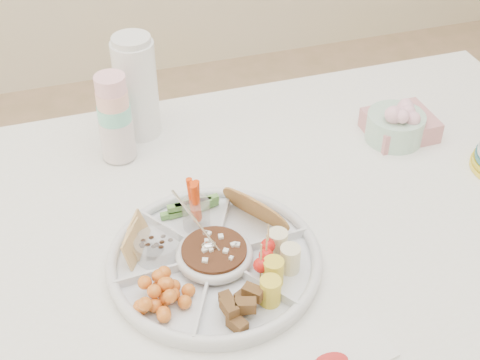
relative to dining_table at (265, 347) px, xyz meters
name	(u,v)px	position (x,y,z in m)	size (l,w,h in m)	color
dining_table	(265,347)	(0.00, 0.00, 0.00)	(1.52, 1.02, 0.76)	white
party_tray	(214,258)	(-0.13, -0.07, 0.40)	(0.38, 0.38, 0.04)	white
bean_dip	(214,255)	(-0.13, -0.07, 0.41)	(0.12, 0.12, 0.04)	black
tortillas	(259,211)	(-0.02, 0.00, 0.42)	(0.10, 0.10, 0.06)	#AC7035
carrot_cucumber	(191,196)	(-0.14, 0.06, 0.44)	(0.10, 0.10, 0.09)	#E63C09
pita_raisins	(143,242)	(-0.25, -0.01, 0.42)	(0.11, 0.11, 0.06)	tan
cherries	(164,296)	(-0.24, -0.14, 0.42)	(0.11, 0.11, 0.04)	orange
granola_chunks	(241,305)	(-0.12, -0.20, 0.42)	(0.09, 0.09, 0.04)	brown
banana_tomato	(288,251)	(-0.01, -0.13, 0.44)	(0.12, 0.12, 0.10)	tan
cup_stack	(115,118)	(-0.24, 0.31, 0.48)	(0.07, 0.07, 0.20)	#B0CDAB
thermos	(136,86)	(-0.17, 0.39, 0.50)	(0.09, 0.09, 0.24)	white
flower_bowl	(396,121)	(0.37, 0.19, 0.43)	(0.13, 0.13, 0.10)	#9DE6C0
napkin_stack	(400,125)	(0.39, 0.20, 0.40)	(0.15, 0.13, 0.05)	#CF8589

